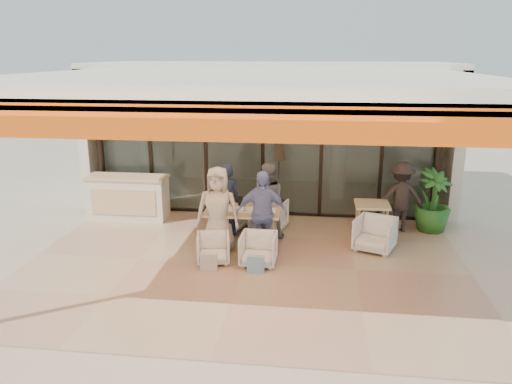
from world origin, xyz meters
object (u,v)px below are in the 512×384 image
Objects in this scene: host_counter at (128,197)px; chair_far_left at (231,214)px; diner_grey at (266,201)px; diner_cream at (218,210)px; diner_periwinkle at (262,213)px; diner_navy at (226,200)px; standing_woman at (401,197)px; chair_near_left at (213,247)px; dining_table at (243,212)px; side_table at (372,208)px; chair_far_right at (269,214)px; potted_palm at (433,201)px; chair_near_right at (258,248)px; side_chair at (375,233)px.

host_counter is 2.76× the size of chair_far_left.
diner_grey reaches higher than chair_far_left.
diner_periwinkle is (0.84, 0.00, -0.03)m from diner_cream.
standing_woman is (3.65, 0.75, -0.01)m from diner_navy.
diner_periwinkle is (0.84, 0.50, 0.52)m from chair_near_left.
diner_cream is (2.47, -1.73, 0.32)m from host_counter.
dining_table is at bearing 133.88° from chair_far_left.
standing_woman is at bearing 176.71° from diner_navy.
side_table is (3.01, 1.21, -0.21)m from diner_cream.
standing_woman reaches higher than chair_far_right.
potted_palm is (4.34, 0.83, -0.10)m from diner_navy.
chair_near_right is 2.78m from side_table.
diner_periwinkle is at bearing -153.73° from potted_palm.
side_table is at bearing 17.67° from chair_near_left.
diner_navy is 0.93× the size of diner_cream.
chair_near_left is 1.48m from diner_navy.
diner_cream reaches higher than potted_palm.
host_counter reaches higher than side_table.
host_counter is 1.17× the size of diner_navy.
diner_navy is 0.90m from diner_cream.
potted_palm is at bearing -177.20° from standing_woman.
potted_palm is (1.33, 1.27, 0.32)m from side_chair.
side_chair is (2.17, 0.46, -0.45)m from diner_periwinkle.
diner_periwinkle reaches higher than host_counter.
diner_navy is 3.07m from side_chair.
dining_table is at bearing -158.68° from side_chair.
diner_cream is at bearing -35.04° from host_counter.
chair_near_left is (-0.41, -0.96, -0.38)m from dining_table.
diner_periwinkle is at bearing -146.82° from side_chair.
diner_periwinkle reaches higher than dining_table.
standing_woman is (2.81, 0.75, -0.03)m from diner_grey.
potted_palm reaches higher than chair_near_left.
diner_grey is at bearing 165.17° from diner_navy.
potted_palm is at bearing 17.95° from dining_table.
chair_far_left is at bearing 176.40° from side_table.
standing_woman is (0.63, 0.43, 0.14)m from side_table.
diner_cream is 4.68m from potted_palm.
dining_table reaches higher than side_table.
standing_woman is at bearing 38.68° from chair_near_right.
side_chair is (3.01, -0.94, 0.04)m from chair_far_left.
diner_grey is (0.84, -0.50, 0.47)m from chair_far_left.
side_chair is at bearing 152.22° from diner_grey.
diner_cream reaches higher than side_chair.
diner_navy reaches higher than chair_far_right.
chair_near_left is at bearing -42.11° from host_counter.
chair_near_right is at bearing -30.83° from diner_cream.
side_chair is (2.17, 0.96, 0.04)m from chair_near_right.
dining_table is at bearing -162.05° from potted_palm.
side_chair is at bearing 57.79° from standing_woman.
chair_far_right is at bearing -164.07° from diner_navy.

